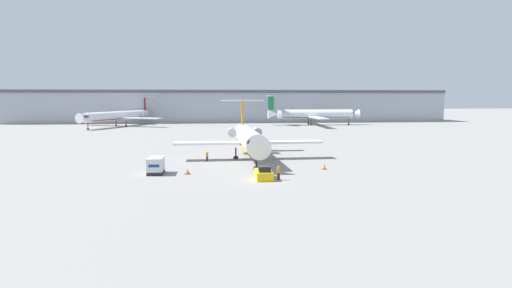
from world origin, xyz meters
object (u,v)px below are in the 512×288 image
at_px(airplane_parked_far_right, 119,116).
at_px(airplane_parked_far_left, 312,114).
at_px(pushback_tug, 264,174).
at_px(traffic_cone_left, 187,171).
at_px(luggage_cart, 156,166).
at_px(airplane_main, 249,138).
at_px(worker_by_wing, 207,156).
at_px(traffic_cone_right, 324,167).
at_px(worker_near_tug, 279,173).

bearing_deg(airplane_parked_far_right, airplane_parked_far_left, 0.27).
relative_size(pushback_tug, airplane_parked_far_left, 0.10).
height_order(traffic_cone_left, airplane_parked_far_left, airplane_parked_far_left).
bearing_deg(airplane_parked_far_right, luggage_cart, -74.03).
bearing_deg(airplane_main, worker_by_wing, -167.10).
bearing_deg(luggage_cart, traffic_cone_right, 2.75).
distance_m(worker_by_wing, airplane_parked_far_left, 90.00).
xyz_separation_m(pushback_tug, luggage_cart, (-13.96, 4.78, 0.45)).
distance_m(worker_by_wing, traffic_cone_right, 18.91).
relative_size(luggage_cart, traffic_cone_right, 4.10).
bearing_deg(traffic_cone_left, worker_by_wing, 77.17).
distance_m(luggage_cart, worker_by_wing, 11.83).
distance_m(airplane_main, pushback_tug, 16.42).
relative_size(luggage_cart, worker_near_tug, 1.82).
xyz_separation_m(worker_by_wing, traffic_cone_left, (-2.38, -10.43, -0.50)).
bearing_deg(traffic_cone_right, luggage_cart, -177.25).
distance_m(luggage_cart, worker_near_tug, 16.69).
bearing_deg(airplane_parked_far_left, luggage_cart, -115.41).
height_order(pushback_tug, worker_by_wing, pushback_tug).
bearing_deg(luggage_cart, worker_near_tug, -19.56).
bearing_deg(airplane_parked_far_left, worker_by_wing, -114.30).
bearing_deg(worker_near_tug, traffic_cone_right, 41.25).
relative_size(pushback_tug, worker_by_wing, 2.43).
relative_size(traffic_cone_left, airplane_parked_far_left, 0.02).
height_order(pushback_tug, traffic_cone_left, pushback_tug).
height_order(airplane_main, traffic_cone_left, airplane_main).
bearing_deg(airplane_parked_far_right, worker_by_wing, -68.14).
distance_m(traffic_cone_right, airplane_parked_far_right, 103.09).
bearing_deg(traffic_cone_right, worker_near_tug, -138.75).
distance_m(traffic_cone_left, traffic_cone_right, 19.24).
bearing_deg(worker_near_tug, worker_by_wing, 120.65).
relative_size(airplane_main, airplane_parked_far_right, 0.71).
relative_size(airplane_main, worker_by_wing, 15.71).
bearing_deg(luggage_cart, pushback_tug, -18.89).
distance_m(traffic_cone_right, airplane_parked_far_left, 92.97).
bearing_deg(worker_near_tug, airplane_main, 97.74).
bearing_deg(airplane_parked_far_left, traffic_cone_left, -113.09).
distance_m(luggage_cart, traffic_cone_right, 23.41).
distance_m(pushback_tug, traffic_cone_left, 10.61).
bearing_deg(luggage_cart, traffic_cone_left, -8.24).
relative_size(airplane_main, traffic_cone_right, 32.79).
relative_size(pushback_tug, traffic_cone_left, 5.39).
xyz_separation_m(pushback_tug, worker_by_wing, (-7.38, 14.60, 0.20)).
bearing_deg(pushback_tug, traffic_cone_right, 32.11).
bearing_deg(pushback_tug, luggage_cart, 161.11).
relative_size(worker_near_tug, worker_by_wing, 1.08).
relative_size(traffic_cone_left, airplane_parked_far_right, 0.02).
bearing_deg(worker_near_tug, pushback_tug, 155.33).
xyz_separation_m(worker_near_tug, traffic_cone_right, (7.65, 6.71, -0.55)).
height_order(airplane_main, airplane_parked_far_left, airplane_parked_far_left).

